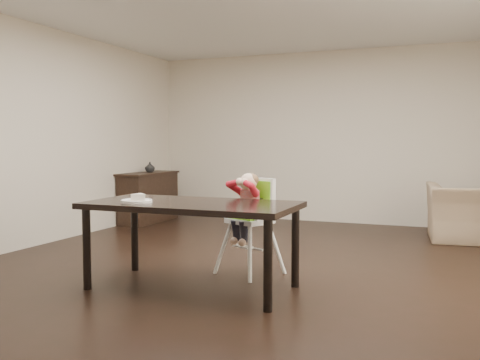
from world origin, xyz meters
The scene contains 8 objects.
ground centered at (0.00, 0.00, 0.00)m, with size 7.00×7.00×0.00m, color black.
room_walls centered at (0.00, 0.00, 1.86)m, with size 6.02×7.02×2.71m.
dining_table centered at (-0.36, -0.80, 0.67)m, with size 1.80×0.90×0.75m.
high_chair centered at (-0.07, -0.11, 0.68)m, with size 0.53×0.53×0.97m.
plate centered at (-0.77, -1.00, 0.78)m, with size 0.29×0.29×0.08m.
armchair centered at (1.98, 2.49, 0.49)m, with size 1.12×0.72×0.97m, color #9A8062.
sideboard centered at (-2.78, 2.43, 0.40)m, with size 0.44×1.26×0.79m.
vase centered at (-2.78, 2.49, 0.87)m, with size 0.16×0.16×0.16m, color #99999E.
Camera 1 is at (1.72, -4.88, 1.26)m, focal length 40.00 mm.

